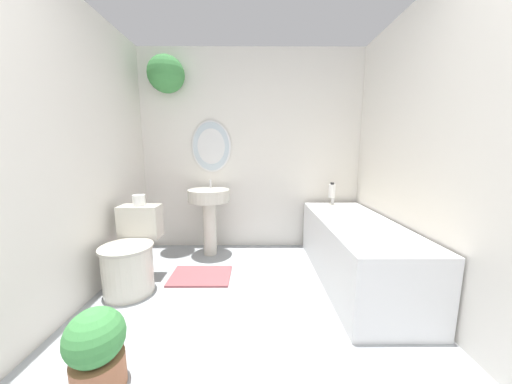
{
  "coord_description": "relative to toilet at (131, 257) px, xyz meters",
  "views": [
    {
      "loc": [
        0.04,
        -0.5,
        1.22
      ],
      "look_at": [
        0.05,
        1.66,
        0.87
      ],
      "focal_mm": 18.0,
      "sensor_mm": 36.0,
      "label": 1
    }
  ],
  "objects": [
    {
      "name": "wall_back",
      "position": [
        0.89,
        1.05,
        1.04
      ],
      "size": [
        2.77,
        0.41,
        2.4
      ],
      "color": "silver",
      "rests_on": "ground_plane"
    },
    {
      "name": "wall_left",
      "position": [
        -0.31,
        -0.29,
        0.91
      ],
      "size": [
        0.06,
        2.8,
        2.4
      ],
      "color": "silver",
      "rests_on": "ground_plane"
    },
    {
      "name": "wall_right",
      "position": [
        2.4,
        -0.29,
        0.91
      ],
      "size": [
        0.06,
        2.8,
        2.4
      ],
      "color": "silver",
      "rests_on": "ground_plane"
    },
    {
      "name": "toilet",
      "position": [
        0.0,
        0.0,
        0.0
      ],
      "size": [
        0.43,
        0.61,
        0.71
      ],
      "color": "beige",
      "rests_on": "ground_plane"
    },
    {
      "name": "pedestal_sink",
      "position": [
        0.56,
        0.77,
        0.29
      ],
      "size": [
        0.47,
        0.47,
        0.88
      ],
      "color": "beige",
      "rests_on": "ground_plane"
    },
    {
      "name": "bathtub",
      "position": [
        2.03,
        0.15,
        0.01
      ],
      "size": [
        0.65,
        1.68,
        0.66
      ],
      "color": "silver",
      "rests_on": "ground_plane"
    },
    {
      "name": "shampoo_bottle",
      "position": [
        2.01,
        0.9,
        0.45
      ],
      "size": [
        0.08,
        0.08,
        0.18
      ],
      "color": "white",
      "rests_on": "bathtub"
    },
    {
      "name": "potted_plant",
      "position": [
        0.28,
        -0.97,
        -0.07
      ],
      "size": [
        0.29,
        0.29,
        0.43
      ],
      "color": "#9E6042",
      "rests_on": "ground_plane"
    },
    {
      "name": "bath_mat",
      "position": [
        0.56,
        0.2,
        -0.28
      ],
      "size": [
        0.57,
        0.41,
        0.02
      ],
      "color": "#934C51",
      "rests_on": "ground_plane"
    },
    {
      "name": "toilet_paper_roll",
      "position": [
        0.0,
        0.23,
        0.46
      ],
      "size": [
        0.11,
        0.11,
        0.1
      ],
      "color": "white",
      "rests_on": "toilet"
    }
  ]
}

